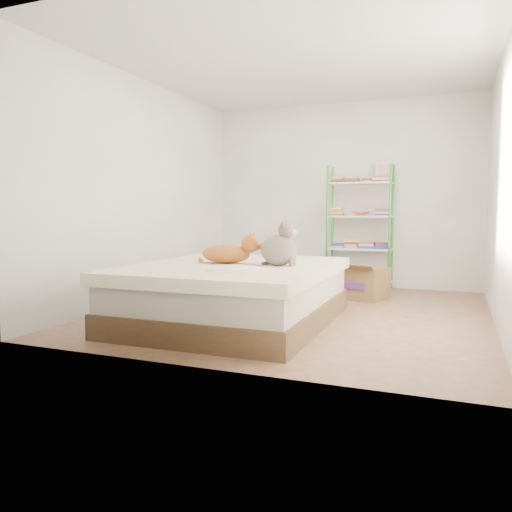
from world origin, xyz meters
The scene contains 7 objects.
room centered at (0.00, 0.00, 1.30)m, with size 3.81×4.21×2.61m.
bed centered at (-0.42, -0.73, 0.28)m, with size 1.79×2.23×0.56m.
orange_cat centered at (-0.52, -0.70, 0.68)m, with size 0.57×0.31×0.23m, color #C76623, non-canonical shape.
grey_cat centered at (0.02, -0.70, 0.77)m, with size 0.30×0.36×0.41m, color gray, non-canonical shape.
shelf_unit centered at (0.31, 1.88, 0.90)m, with size 0.88×0.36×1.74m.
cardboard_box centered at (0.48, 1.06, 0.20)m, with size 0.67×0.68×0.45m.
white_bin centered at (-1.65, 1.85, 0.21)m, with size 0.41×0.37×0.42m.
Camera 1 is at (1.53, -5.04, 1.05)m, focal length 35.00 mm.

